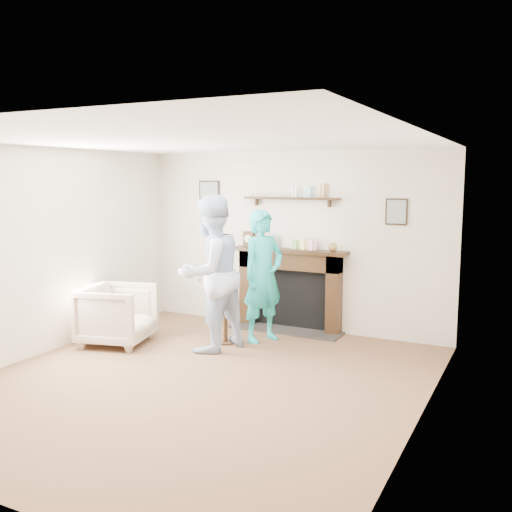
# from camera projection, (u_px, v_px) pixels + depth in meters

# --- Properties ---
(ground) EXTENTS (5.00, 5.00, 0.00)m
(ground) POSITION_uv_depth(u_px,v_px,m) (198.00, 382.00, 5.98)
(ground) COLOR brown
(ground) RESTS_ON ground
(room_shell) EXTENTS (4.54, 5.02, 2.52)m
(room_shell) POSITION_uv_depth(u_px,v_px,m) (230.00, 224.00, 6.37)
(room_shell) COLOR beige
(room_shell) RESTS_ON ground
(armchair) EXTENTS (1.02, 1.00, 0.77)m
(armchair) POSITION_uv_depth(u_px,v_px,m) (118.00, 344.00, 7.38)
(armchair) COLOR tan
(armchair) RESTS_ON ground
(man) EXTENTS (0.96, 1.10, 1.93)m
(man) POSITION_uv_depth(u_px,v_px,m) (211.00, 349.00, 7.14)
(man) COLOR #ACBCD7
(man) RESTS_ON ground
(woman) EXTENTS (0.64, 0.74, 1.73)m
(woman) POSITION_uv_depth(u_px,v_px,m) (263.00, 340.00, 7.53)
(woman) COLOR #1FB0AE
(woman) RESTS_ON ground
(pedestal_table) EXTENTS (0.31, 0.31, 0.98)m
(pedestal_table) POSITION_uv_depth(u_px,v_px,m) (225.00, 297.00, 7.34)
(pedestal_table) COLOR black
(pedestal_table) RESTS_ON ground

